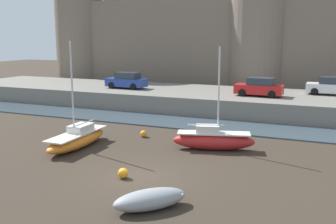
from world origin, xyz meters
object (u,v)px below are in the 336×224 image
Objects in this scene: rowboat_foreground_centre at (150,199)px; car_quay_west at (331,86)px; sailboat_midflat_left at (213,139)px; mooring_buoy_mid_mud at (144,134)px; car_quay_east at (259,87)px; sailboat_foreground_right at (77,139)px; mooring_buoy_near_shore at (123,173)px; car_quay_centre_east at (127,81)px.

car_quay_west is at bearing 76.04° from rowboat_foreground_centre.
sailboat_midflat_left is at bearing 90.79° from rowboat_foreground_centre.
mooring_buoy_mid_mud is at bearing -128.33° from car_quay_west.
sailboat_foreground_right is at bearing -118.76° from car_quay_east.
rowboat_foreground_centre is 3.74m from mooring_buoy_near_shore.
sailboat_midflat_left is 13.26× the size of mooring_buoy_mid_mud.
car_quay_east reaches higher than rowboat_foreground_centre.
car_quay_centre_east is at bearing -170.86° from car_quay_west.
car_quay_west is 1.00× the size of car_quay_east.
mooring_buoy_near_shore is at bearing -111.59° from sailboat_midflat_left.
car_quay_east is at bearing -150.82° from car_quay_west.
rowboat_foreground_centre is at bearing -62.15° from mooring_buoy_mid_mud.
sailboat_foreground_right is at bearing 145.15° from mooring_buoy_near_shore.
rowboat_foreground_centre reaches higher than mooring_buoy_near_shore.
mooring_buoy_near_shore is (5.29, -3.69, -0.30)m from sailboat_foreground_right.
sailboat_midflat_left is 6.98m from mooring_buoy_near_shore.
car_quay_west and car_quay_centre_east have the same top height.
rowboat_foreground_centre is at bearing -38.21° from sailboat_foreground_right.
mooring_buoy_mid_mud is 0.11× the size of car_quay_west.
rowboat_foreground_centre is at bearing -89.21° from sailboat_midflat_left.
sailboat_midflat_left is 16.93m from car_quay_west.
sailboat_midflat_left is 8.34m from sailboat_foreground_right.
rowboat_foreground_centre is 11.49m from mooring_buoy_mid_mud.
car_quay_east is (0.48, 12.40, 1.78)m from sailboat_midflat_left.
car_quay_centre_east is at bearing 120.93° from rowboat_foreground_centre.
sailboat_midflat_left is at bearing 68.41° from mooring_buoy_near_shore.
mooring_buoy_near_shore is 0.12× the size of car_quay_east.
car_quay_centre_east reaches higher than mooring_buoy_mid_mud.
car_quay_west reaches higher than mooring_buoy_near_shore.
rowboat_foreground_centre is 0.74× the size of car_quay_centre_east.
rowboat_foreground_centre is at bearing -90.94° from car_quay_east.
sailboat_midflat_left is 12.53m from car_quay_east.
car_quay_centre_east is at bearing 118.36° from mooring_buoy_near_shore.
sailboat_midflat_left is 1.50× the size of car_quay_west.
car_quay_centre_east is (-10.27, 19.03, 2.15)m from mooring_buoy_near_shore.
rowboat_foreground_centre is 6.55× the size of mooring_buoy_mid_mud.
car_quay_east is at bearing 87.80° from sailboat_midflat_left.
car_quay_west is (6.14, 24.70, 2.00)m from rowboat_foreground_centre.
car_quay_west and car_quay_east have the same top height.
sailboat_midflat_left reaches higher than mooring_buoy_mid_mud.
rowboat_foreground_centre is 5.97× the size of mooring_buoy_near_shore.
mooring_buoy_mid_mud is 0.11× the size of car_quay_east.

